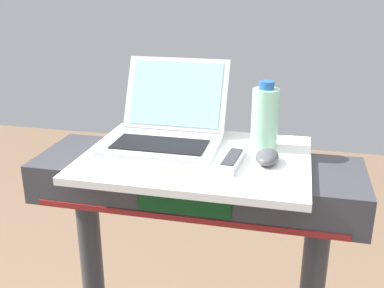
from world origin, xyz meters
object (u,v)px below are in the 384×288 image
at_px(laptop, 167,128).
at_px(tv_remote, 232,160).
at_px(computer_mouse, 267,157).
at_px(water_bottle, 265,118).

relative_size(laptop, tv_remote, 2.01).
bearing_deg(laptop, computer_mouse, -19.48).
distance_m(water_bottle, tv_remote, 0.18).
bearing_deg(tv_remote, computer_mouse, 19.48).
relative_size(laptop, computer_mouse, 3.28).
xyz_separation_m(computer_mouse, water_bottle, (-0.02, 0.11, 0.07)).
height_order(laptop, computer_mouse, laptop).
relative_size(laptop, water_bottle, 1.71).
height_order(laptop, water_bottle, laptop).
distance_m(laptop, tv_remote, 0.25).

